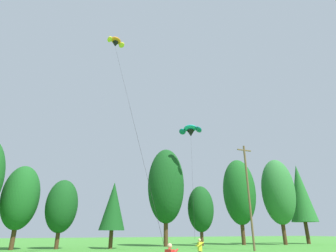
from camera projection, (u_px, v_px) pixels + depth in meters
treeline_tree_e at (21, 197)px, 36.43m from camera, size 4.67×4.67×10.62m
treeline_tree_f at (62, 206)px, 37.73m from camera, size 4.24×4.24×9.02m
treeline_tree_g at (113, 206)px, 38.70m from camera, size 3.55×3.55×8.88m
treeline_tree_h at (166, 185)px, 45.27m from camera, size 5.96×5.96×15.40m
treeline_tree_i at (201, 209)px, 46.31m from camera, size 4.37×4.37×9.51m
treeline_tree_j at (239, 192)px, 50.14m from camera, size 5.81×5.81×14.87m
treeline_tree_k at (278, 191)px, 50.78m from camera, size 5.87×5.87×15.08m
treeline_tree_l at (300, 193)px, 54.37m from camera, size 4.88×4.88×14.91m
utility_pole at (249, 193)px, 34.67m from camera, size 2.20×0.26×12.94m
kite_flyer_mid at (200, 249)px, 19.84m from camera, size 0.64×0.67×1.69m
parafoil_kite_high_orange at (116, 42)px, 29.91m from camera, size 2.18×13.76×20.48m
parafoil_kite_mid_teal at (190, 131)px, 44.43m from camera, size 11.31×19.52×16.84m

